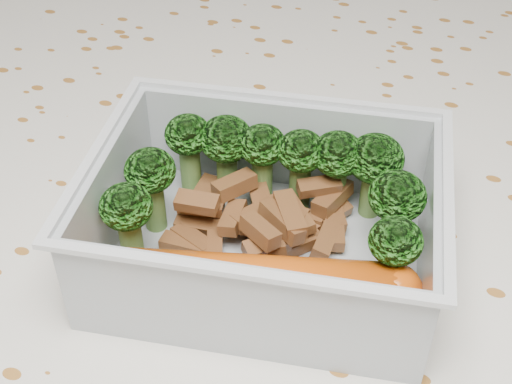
% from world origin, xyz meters
% --- Properties ---
extents(dining_table, '(1.40, 0.90, 0.75)m').
position_xyz_m(dining_table, '(0.00, 0.00, 0.67)').
color(dining_table, brown).
rests_on(dining_table, ground).
extents(tablecloth, '(1.46, 0.96, 0.19)m').
position_xyz_m(tablecloth, '(0.00, 0.00, 0.72)').
color(tablecloth, silver).
rests_on(tablecloth, dining_table).
extents(lunch_container, '(0.21, 0.18, 0.06)m').
position_xyz_m(lunch_container, '(0.02, -0.03, 0.78)').
color(lunch_container, silver).
rests_on(lunch_container, tablecloth).
extents(broccoli_florets, '(0.16, 0.12, 0.05)m').
position_xyz_m(broccoli_florets, '(0.02, -0.00, 0.80)').
color(broccoli_florets, '#608C3F').
rests_on(broccoli_florets, lunch_container).
extents(meat_pile, '(0.10, 0.09, 0.03)m').
position_xyz_m(meat_pile, '(0.02, -0.02, 0.77)').
color(meat_pile, brown).
rests_on(meat_pile, lunch_container).
extents(sausage, '(0.15, 0.07, 0.03)m').
position_xyz_m(sausage, '(0.03, -0.06, 0.78)').
color(sausage, '#C84D0C').
rests_on(sausage, lunch_container).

